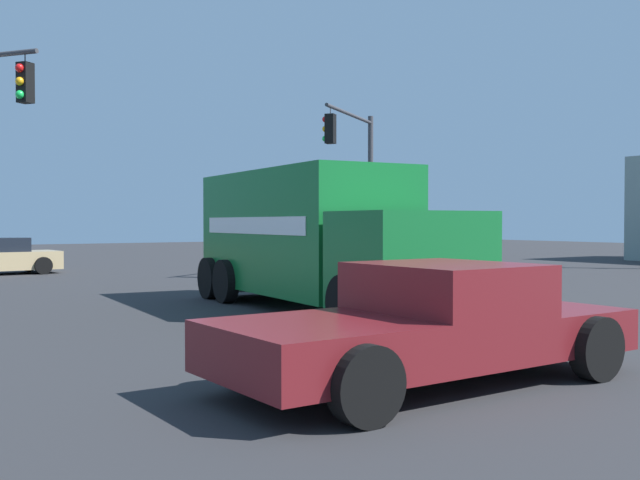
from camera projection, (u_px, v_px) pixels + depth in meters
ground_plane at (310, 303)px, 16.92m from camera, size 100.00×100.00×0.00m
delivery_truck at (316, 237)px, 15.63m from camera, size 8.24×3.37×2.97m
traffic_light_primary at (357, 166)px, 26.22m from camera, size 2.80×3.91×5.84m
pickup_maroon at (433, 320)px, 8.48m from camera, size 2.34×5.24×1.38m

